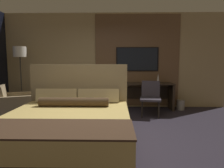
% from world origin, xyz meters
% --- Properties ---
extents(ground_plane, '(16.00, 16.00, 0.00)m').
position_xyz_m(ground_plane, '(0.00, 0.00, 0.00)').
color(ground_plane, '#28232D').
extents(wall_back_tv_panel, '(7.20, 0.09, 2.80)m').
position_xyz_m(wall_back_tv_panel, '(0.13, 2.59, 1.40)').
color(wall_back_tv_panel, tan).
rests_on(wall_back_tv_panel, ground_plane).
extents(bed, '(2.09, 2.28, 1.32)m').
position_xyz_m(bed, '(-0.49, -0.16, 0.32)').
color(bed, '#33281E').
rests_on(bed, ground_plane).
extents(desk, '(1.99, 0.57, 0.77)m').
position_xyz_m(desk, '(0.94, 2.29, 0.53)').
color(desk, '#2D2319').
rests_on(desk, ground_plane).
extents(tv, '(1.25, 0.04, 0.70)m').
position_xyz_m(tv, '(0.94, 2.52, 1.44)').
color(tv, black).
extents(desk_chair, '(0.58, 0.57, 0.88)m').
position_xyz_m(desk_chair, '(1.20, 1.62, 0.52)').
color(desk_chair, '#38333D').
rests_on(desk_chair, ground_plane).
extents(armchair_by_window, '(1.08, 1.11, 0.80)m').
position_xyz_m(armchair_by_window, '(-2.19, 1.43, 0.27)').
color(armchair_by_window, '#998460').
rests_on(armchair_by_window, ground_plane).
extents(floor_lamp, '(0.34, 0.34, 1.78)m').
position_xyz_m(floor_lamp, '(-2.30, 1.99, 1.50)').
color(floor_lamp, '#282623').
rests_on(floor_lamp, ground_plane).
extents(vase_tall, '(0.09, 0.09, 0.26)m').
position_xyz_m(vase_tall, '(1.50, 2.18, 0.90)').
color(vase_tall, silver).
rests_on(vase_tall, desk).
extents(waste_bin, '(0.22, 0.22, 0.28)m').
position_xyz_m(waste_bin, '(2.16, 2.20, 0.14)').
color(waste_bin, gray).
rests_on(waste_bin, ground_plane).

